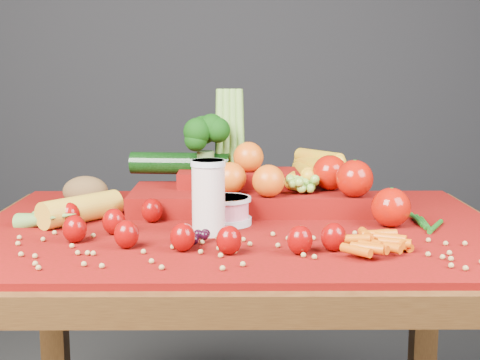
{
  "coord_description": "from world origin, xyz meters",
  "views": [
    {
      "loc": [
        -0.01,
        -1.32,
        1.07
      ],
      "look_at": [
        0.0,
        0.02,
        0.85
      ],
      "focal_mm": 50.0,
      "sensor_mm": 36.0,
      "label": 1
    }
  ],
  "objects_px": {
    "table": "(240,275)",
    "yogurt_bowl": "(226,210)",
    "milk_glass": "(208,195)",
    "produce_mound": "(259,183)"
  },
  "relations": [
    {
      "from": "milk_glass",
      "to": "produce_mound",
      "type": "distance_m",
      "value": 0.26
    },
    {
      "from": "table",
      "to": "milk_glass",
      "type": "height_order",
      "value": "milk_glass"
    },
    {
      "from": "milk_glass",
      "to": "yogurt_bowl",
      "type": "distance_m",
      "value": 0.1
    },
    {
      "from": "table",
      "to": "yogurt_bowl",
      "type": "xyz_separation_m",
      "value": [
        -0.03,
        0.0,
        0.14
      ]
    },
    {
      "from": "table",
      "to": "produce_mound",
      "type": "height_order",
      "value": "produce_mound"
    },
    {
      "from": "table",
      "to": "yogurt_bowl",
      "type": "relative_size",
      "value": 10.71
    },
    {
      "from": "table",
      "to": "produce_mound",
      "type": "relative_size",
      "value": 1.84
    },
    {
      "from": "yogurt_bowl",
      "to": "table",
      "type": "bearing_deg",
      "value": -8.97
    },
    {
      "from": "table",
      "to": "yogurt_bowl",
      "type": "height_order",
      "value": "yogurt_bowl"
    },
    {
      "from": "milk_glass",
      "to": "produce_mound",
      "type": "relative_size",
      "value": 0.24
    }
  ]
}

